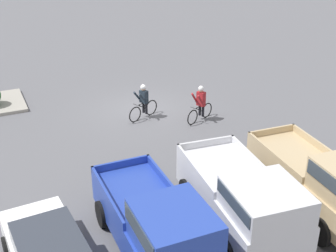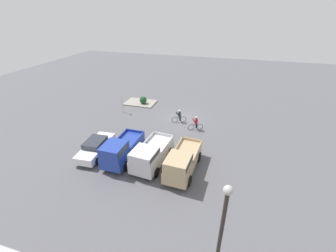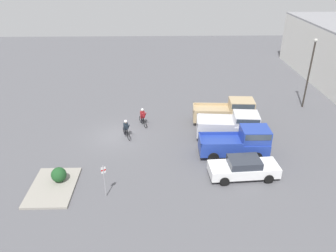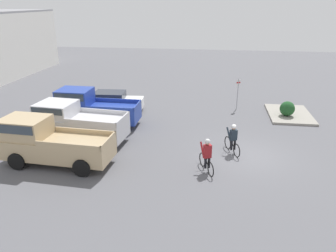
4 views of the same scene
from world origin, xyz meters
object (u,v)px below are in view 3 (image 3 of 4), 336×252
object	(u,v)px
shrub	(59,175)
sedan_0	(244,168)
cyclist_1	(143,117)
lamppost	(310,68)
pickup_truck_0	(229,111)
fire_lane_sign	(104,178)
cyclist_0	(126,129)
pickup_truck_1	(232,125)
pickup_truck_2	(241,142)

from	to	relation	value
shrub	sedan_0	bearing A→B (deg)	91.70
cyclist_1	lamppost	xyz separation A→B (m)	(-3.70, 16.18, 3.22)
pickup_truck_0	fire_lane_sign	bearing A→B (deg)	-43.59
cyclist_0	shrub	world-z (taller)	cyclist_0
pickup_truck_1	shrub	size ratio (longest dim) A/B	5.13
pickup_truck_0	pickup_truck_1	xyz separation A→B (m)	(2.80, -0.28, -0.02)
cyclist_0	cyclist_1	xyz separation A→B (m)	(-2.23, 1.30, 0.02)
pickup_truck_0	pickup_truck_1	bearing A→B (deg)	-5.63
lamppost	shrub	xyz separation A→B (m)	(12.18, -21.46, -3.40)
fire_lane_sign	pickup_truck_0	bearing A→B (deg)	136.41
pickup_truck_2	lamppost	size ratio (longest dim) A/B	0.75
lamppost	pickup_truck_0	bearing A→B (deg)	-67.63
cyclist_0	fire_lane_sign	xyz separation A→B (m)	(7.78, -0.64, 0.61)
pickup_truck_1	pickup_truck_2	distance (m)	2.77
fire_lane_sign	shrub	world-z (taller)	fire_lane_sign
pickup_truck_2	shrub	distance (m)	13.35
pickup_truck_0	pickup_truck_2	xyz separation A→B (m)	(5.58, -0.15, 0.00)
pickup_truck_1	cyclist_0	size ratio (longest dim) A/B	3.15
lamppost	fire_lane_sign	bearing A→B (deg)	-52.91
sedan_0	pickup_truck_0	bearing A→B (deg)	176.42
pickup_truck_1	cyclist_0	distance (m)	8.86
pickup_truck_1	pickup_truck_2	world-z (taller)	pickup_truck_2
pickup_truck_0	sedan_0	bearing A→B (deg)	-3.58
pickup_truck_1	sedan_0	bearing A→B (deg)	-2.54
sedan_0	cyclist_0	bearing A→B (deg)	-124.37
pickup_truck_2	sedan_0	xyz separation A→B (m)	(2.79, -0.37, -0.45)
cyclist_0	lamppost	size ratio (longest dim) A/B	0.24
shrub	fire_lane_sign	bearing A→B (deg)	65.56
pickup_truck_2	cyclist_0	distance (m)	9.50
pickup_truck_2	cyclist_0	world-z (taller)	pickup_truck_2
pickup_truck_1	sedan_0	size ratio (longest dim) A/B	1.07
pickup_truck_0	sedan_0	xyz separation A→B (m)	(8.37, -0.52, -0.45)
pickup_truck_2	fire_lane_sign	size ratio (longest dim) A/B	2.22
sedan_0	shrub	world-z (taller)	sedan_0
pickup_truck_1	lamppost	size ratio (longest dim) A/B	0.75
pickup_truck_0	shrub	world-z (taller)	pickup_truck_0
fire_lane_sign	cyclist_0	bearing A→B (deg)	175.31
cyclist_1	lamppost	bearing A→B (deg)	102.87
fire_lane_sign	shrub	bearing A→B (deg)	-114.44
sedan_0	shrub	bearing A→B (deg)	-88.30
pickup_truck_0	fire_lane_sign	size ratio (longest dim) A/B	2.35
cyclist_0	pickup_truck_2	bearing A→B (deg)	70.99
lamppost	cyclist_0	bearing A→B (deg)	-71.29
pickup_truck_1	fire_lane_sign	size ratio (longest dim) A/B	2.22
pickup_truck_2	cyclist_1	world-z (taller)	pickup_truck_2
cyclist_0	shrub	size ratio (longest dim) A/B	1.63
cyclist_0	fire_lane_sign	size ratio (longest dim) A/B	0.70
sedan_0	shrub	size ratio (longest dim) A/B	4.79
sedan_0	cyclist_0	xyz separation A→B (m)	(-5.89, -8.60, 0.07)
pickup_truck_2	fire_lane_sign	xyz separation A→B (m)	(4.69, -9.61, 0.23)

